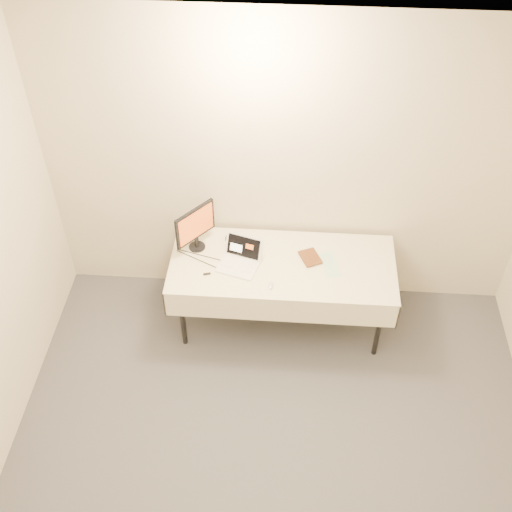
# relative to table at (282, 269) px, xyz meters

# --- Properties ---
(back_wall) EXTENTS (4.00, 0.10, 2.70)m
(back_wall) POSITION_rel_table_xyz_m (0.00, 0.45, 0.67)
(back_wall) COLOR beige
(back_wall) RESTS_ON ground
(table) EXTENTS (1.86, 0.81, 0.74)m
(table) POSITION_rel_table_xyz_m (0.00, 0.00, 0.00)
(table) COLOR black
(table) RESTS_ON ground
(laptop) EXTENTS (0.38, 0.37, 0.21)m
(laptop) POSITION_rel_table_xyz_m (-0.35, -0.02, 0.11)
(laptop) COLOR white
(laptop) RESTS_ON table
(monitor) EXTENTS (0.28, 0.32, 0.41)m
(monitor) POSITION_rel_table_xyz_m (-0.73, 0.14, 0.30)
(monitor) COLOR black
(monitor) RESTS_ON table
(book) EXTENTS (0.14, 0.08, 0.20)m
(book) POSITION_rel_table_xyz_m (0.16, 0.05, 0.16)
(book) COLOR brown
(book) RESTS_ON table
(alarm_clock) EXTENTS (0.13, 0.08, 0.05)m
(alarm_clock) POSITION_rel_table_xyz_m (-0.44, 0.24, 0.09)
(alarm_clock) COLOR black
(alarm_clock) RESTS_ON table
(clicker) EXTENTS (0.04, 0.08, 0.02)m
(clicker) POSITION_rel_table_xyz_m (-0.08, -0.26, 0.07)
(clicker) COLOR silver
(clicker) RESTS_ON table
(paper_form) EXTENTS (0.19, 0.32, 0.00)m
(paper_form) POSITION_rel_table_xyz_m (0.39, 0.02, 0.06)
(paper_form) COLOR #B4E2B7
(paper_form) RESTS_ON table
(usb_dongle) EXTENTS (0.06, 0.03, 0.01)m
(usb_dongle) POSITION_rel_table_xyz_m (-0.61, -0.17, 0.07)
(usb_dongle) COLOR black
(usb_dongle) RESTS_ON table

